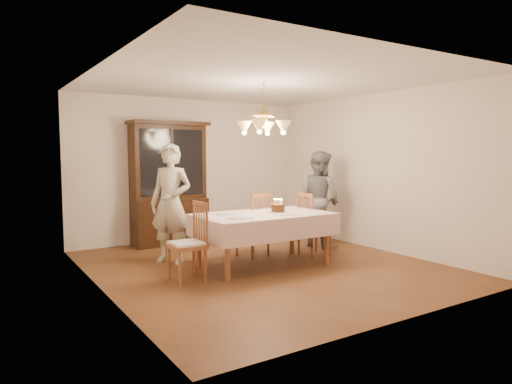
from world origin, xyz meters
TOP-DOWN VIEW (x-y plane):
  - ground at (0.00, 0.00)m, footprint 5.00×5.00m
  - room_shell at (0.00, 0.00)m, footprint 5.00×5.00m
  - dining_table at (0.00, 0.00)m, footprint 1.90×1.10m
  - china_hutch at (-0.52, 2.25)m, footprint 1.38×0.54m
  - chair_far_side at (0.20, 0.60)m, footprint 0.52×0.51m
  - chair_left_end at (-1.23, -0.12)m, footprint 0.42×0.44m
  - chair_right_end at (1.04, 0.14)m, footprint 0.45×0.46m
  - elderly_woman at (-1.03, 0.90)m, footprint 0.73×0.76m
  - adult_in_grey at (1.57, 0.64)m, footprint 0.72×0.87m
  - birthday_cake at (0.23, -0.03)m, footprint 0.30×0.30m
  - place_setting_near_left at (-0.54, -0.23)m, footprint 0.38×0.23m
  - place_setting_near_right at (0.20, -0.31)m, footprint 0.37×0.23m
  - place_setting_far_left at (-0.47, 0.22)m, footprint 0.41×0.26m
  - chandelier at (-0.00, -0.00)m, footprint 0.62×0.62m

SIDE VIEW (x-z plane):
  - ground at x=0.00m, z-range 0.00..0.00m
  - chair_far_side at x=0.20m, z-range -0.06..0.94m
  - chair_right_end at x=1.04m, z-range -0.06..0.94m
  - chair_left_end at x=-1.23m, z-range -0.05..0.95m
  - dining_table at x=0.00m, z-range 0.30..1.06m
  - place_setting_near_right at x=0.20m, z-range 0.76..0.77m
  - place_setting_near_left at x=-0.54m, z-range 0.76..0.77m
  - place_setting_far_left at x=-0.47m, z-range 0.76..0.77m
  - birthday_cake at x=0.23m, z-range 0.71..0.91m
  - adult_in_grey at x=1.57m, z-range 0.00..1.65m
  - elderly_woman at x=-1.03m, z-range 0.00..1.75m
  - china_hutch at x=-0.52m, z-range -0.04..2.12m
  - room_shell at x=0.00m, z-range -0.92..4.08m
  - chandelier at x=0.00m, z-range 1.61..2.34m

